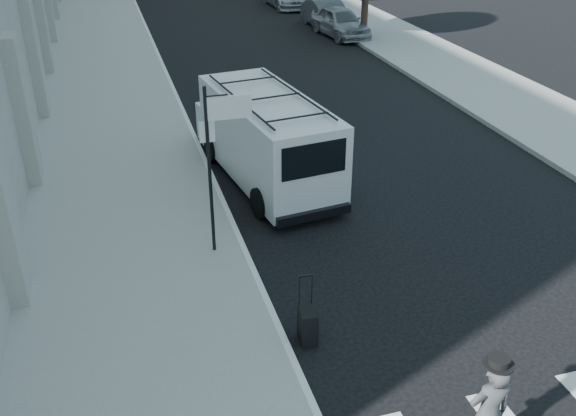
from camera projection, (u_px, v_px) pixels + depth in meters
ground at (393, 326)px, 11.35m from camera, size 120.00×120.00×0.00m
sidewalk_left at (108, 84)px, 23.82m from camera, size 4.50×48.00×0.15m
sidewalk_right at (390, 37)px, 30.50m from camera, size 4.00×56.00×0.15m
sign_pole at (220, 136)px, 12.24m from camera, size 1.03×0.07×3.50m
businessman at (488, 414)px, 8.40m from camera, size 0.63×0.42×1.69m
suitcase at (308, 325)px, 10.86m from camera, size 0.31×0.46×1.21m
cargo_van at (265, 137)px, 16.24m from camera, size 2.67×6.04×2.21m
parked_car_a at (340, 22)px, 30.52m from camera, size 2.04×4.21×1.39m
parked_car_b at (327, 14)px, 32.10m from camera, size 1.57×4.17×1.36m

